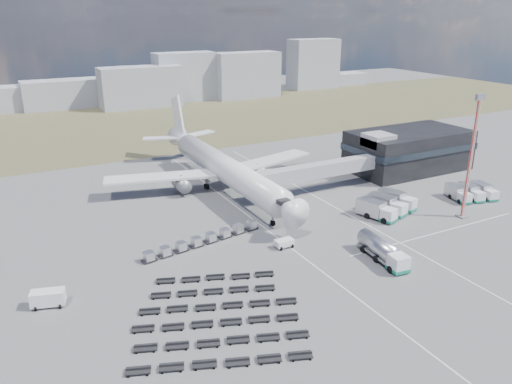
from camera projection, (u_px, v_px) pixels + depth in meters
name	position (u px, v px, depth m)	size (l,w,h in m)	color
ground	(298.00, 244.00, 87.10)	(420.00, 420.00, 0.00)	#565659
grass_strip	(134.00, 124.00, 178.54)	(420.00, 90.00, 0.01)	#4A4A2C
lane_markings	(334.00, 227.00, 93.87)	(47.12, 110.00, 0.01)	silver
terminal	(408.00, 150.00, 126.13)	(30.40, 16.40, 11.00)	black
jet_bridge	(310.00, 172.00, 109.31)	(30.30, 3.80, 7.05)	#939399
airliner	(222.00, 167.00, 112.20)	(51.59, 64.53, 17.62)	white
skyline	(100.00, 86.00, 206.99)	(293.99, 27.02, 24.79)	#989CA6
fuel_tanker	(383.00, 251.00, 80.66)	(3.85, 11.19, 3.55)	white
pushback_tug	(284.00, 243.00, 85.57)	(3.19, 1.80, 1.45)	white
utility_van	(48.00, 299.00, 68.33)	(4.48, 2.03, 2.38)	white
catering_truck	(257.00, 176.00, 117.72)	(3.24, 6.90, 3.08)	white
service_trucks_near	(387.00, 205.00, 99.80)	(12.49, 10.85, 3.21)	white
service_trucks_far	(471.00, 192.00, 107.55)	(10.25, 8.61, 2.72)	white
uld_row	(204.00, 240.00, 86.51)	(23.08, 5.39, 1.57)	black
baggage_dollies	(216.00, 316.00, 65.99)	(26.55, 26.83, 0.67)	black
floodlight_mast	(471.00, 158.00, 94.29)	(2.27, 1.87, 24.16)	red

